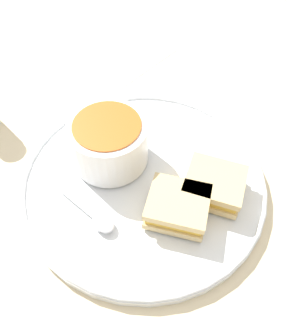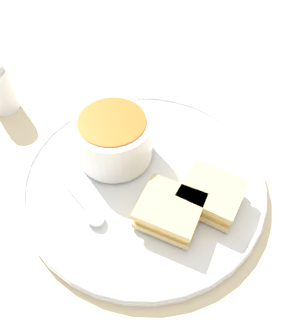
{
  "view_description": "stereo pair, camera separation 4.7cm",
  "coord_description": "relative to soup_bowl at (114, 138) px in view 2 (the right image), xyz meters",
  "views": [
    {
      "loc": [
        0.12,
        0.26,
        0.41
      ],
      "look_at": [
        0.0,
        0.0,
        0.04
      ],
      "focal_mm": 35.0,
      "sensor_mm": 36.0,
      "label": 1
    },
    {
      "loc": [
        0.07,
        0.27,
        0.41
      ],
      "look_at": [
        0.0,
        0.0,
        0.04
      ],
      "focal_mm": 35.0,
      "sensor_mm": 36.0,
      "label": 2
    }
  ],
  "objects": [
    {
      "name": "plate",
      "position": [
        -0.03,
        0.05,
        -0.05
      ],
      "size": [
        0.36,
        0.36,
        0.02
      ],
      "color": "white",
      "rests_on": "ground_plane"
    },
    {
      "name": "soup_bowl",
      "position": [
        0.0,
        0.0,
        0.0
      ],
      "size": [
        0.12,
        0.12,
        0.07
      ],
      "color": "white",
      "rests_on": "plate"
    },
    {
      "name": "sandwich_half_near",
      "position": [
        -0.05,
        0.13,
        -0.02
      ],
      "size": [
        0.11,
        0.11,
        0.03
      ],
      "rotation": [
        0.0,
        0.0,
        2.46
      ],
      "color": "#DBBC7F",
      "rests_on": "plate"
    },
    {
      "name": "ground_plane",
      "position": [
        -0.03,
        0.05,
        -0.05
      ],
      "size": [
        2.4,
        2.4,
        0.0
      ],
      "primitive_type": "plane",
      "color": "beige"
    },
    {
      "name": "menu_sheet",
      "position": [
        -0.09,
        -0.31,
        -0.05
      ],
      "size": [
        0.31,
        0.33,
        0.0
      ],
      "rotation": [
        0.0,
        0.0,
        0.41
      ],
      "color": "white",
      "rests_on": "ground_plane"
    },
    {
      "name": "spoon",
      "position": [
        0.05,
        0.1,
        -0.03
      ],
      "size": [
        0.06,
        0.1,
        0.01
      ],
      "rotation": [
        0.0,
        0.0,
        8.29
      ],
      "color": "silver",
      "rests_on": "plate"
    },
    {
      "name": "sandwich_half_far",
      "position": [
        -0.11,
        0.12,
        -0.02
      ],
      "size": [
        0.11,
        0.11,
        0.03
      ],
      "rotation": [
        0.0,
        0.0,
        2.38
      ],
      "color": "#DBBC7F",
      "rests_on": "plate"
    }
  ]
}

